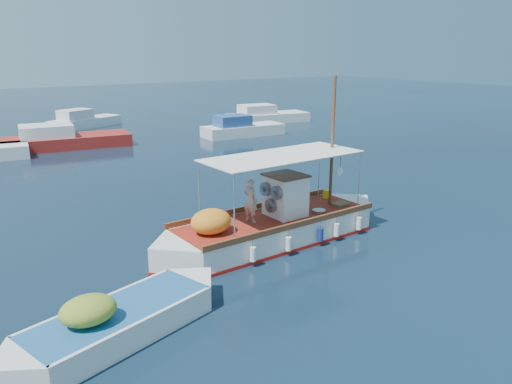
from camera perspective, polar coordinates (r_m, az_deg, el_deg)
ground at (r=17.83m, az=2.05°, el=-4.87°), size 160.00×160.00×0.00m
fishing_caique at (r=17.06m, az=1.98°, el=-4.08°), size 9.30×2.77×5.67m
dinghy at (r=12.20m, az=-15.57°, el=-14.35°), size 5.73×2.76×1.45m
bg_boat_n at (r=35.79m, az=-21.20°, el=5.50°), size 8.41×3.89×1.80m
bg_boat_ne at (r=38.19m, az=-1.74°, el=7.18°), size 6.37×2.68×1.80m
bg_boat_e at (r=45.47m, az=1.10°, el=8.60°), size 7.69×3.67×1.80m
bg_boat_far_n at (r=44.50m, az=-19.13°, el=7.57°), size 6.48×4.24×1.80m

